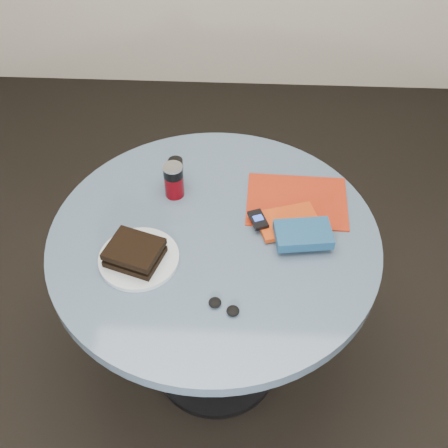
{
  "coord_description": "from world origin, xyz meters",
  "views": [
    {
      "loc": [
        0.08,
        -1.13,
        2.0
      ],
      "look_at": [
        0.03,
        0.0,
        0.8
      ],
      "focal_mm": 45.0,
      "sensor_mm": 36.0,
      "label": 1
    }
  ],
  "objects_px": {
    "headphones": "(224,307)",
    "sandwich": "(135,253)",
    "mp3_player": "(258,219)",
    "magazine": "(297,201)",
    "novel": "(303,234)",
    "table": "(215,269)",
    "soda_can": "(174,181)",
    "red_book": "(288,222)",
    "plate": "(139,259)",
    "pepper_grinder": "(176,173)"
  },
  "relations": [
    {
      "from": "sandwich",
      "to": "novel",
      "type": "xyz_separation_m",
      "value": [
        0.48,
        0.1,
        -0.0
      ]
    },
    {
      "from": "sandwich",
      "to": "headphones",
      "type": "relative_size",
      "value": 1.85
    },
    {
      "from": "plate",
      "to": "pepper_grinder",
      "type": "xyz_separation_m",
      "value": [
        0.08,
        0.32,
        0.05
      ]
    },
    {
      "from": "novel",
      "to": "plate",
      "type": "bearing_deg",
      "value": -176.79
    },
    {
      "from": "plate",
      "to": "table",
      "type": "bearing_deg",
      "value": 27.25
    },
    {
      "from": "sandwich",
      "to": "soda_can",
      "type": "distance_m",
      "value": 0.3
    },
    {
      "from": "plate",
      "to": "mp3_player",
      "type": "distance_m",
      "value": 0.37
    },
    {
      "from": "sandwich",
      "to": "mp3_player",
      "type": "xyz_separation_m",
      "value": [
        0.35,
        0.16,
        -0.01
      ]
    },
    {
      "from": "soda_can",
      "to": "novel",
      "type": "xyz_separation_m",
      "value": [
        0.4,
        -0.19,
        -0.02
      ]
    },
    {
      "from": "table",
      "to": "red_book",
      "type": "height_order",
      "value": "red_book"
    },
    {
      "from": "pepper_grinder",
      "to": "sandwich",
      "type": "bearing_deg",
      "value": -104.35
    },
    {
      "from": "table",
      "to": "mp3_player",
      "type": "height_order",
      "value": "mp3_player"
    },
    {
      "from": "magazine",
      "to": "table",
      "type": "bearing_deg",
      "value": -146.55
    },
    {
      "from": "table",
      "to": "soda_can",
      "type": "relative_size",
      "value": 8.54
    },
    {
      "from": "soda_can",
      "to": "mp3_player",
      "type": "xyz_separation_m",
      "value": [
        0.27,
        -0.13,
        -0.03
      ]
    },
    {
      "from": "table",
      "to": "headphones",
      "type": "bearing_deg",
      "value": -80.93
    },
    {
      "from": "table",
      "to": "mp3_player",
      "type": "xyz_separation_m",
      "value": [
        0.13,
        0.05,
        0.19
      ]
    },
    {
      "from": "mp3_player",
      "to": "headphones",
      "type": "bearing_deg",
      "value": -105.91
    },
    {
      "from": "magazine",
      "to": "red_book",
      "type": "height_order",
      "value": "red_book"
    },
    {
      "from": "magazine",
      "to": "novel",
      "type": "bearing_deg",
      "value": -85.21
    },
    {
      "from": "plate",
      "to": "mp3_player",
      "type": "height_order",
      "value": "mp3_player"
    },
    {
      "from": "table",
      "to": "novel",
      "type": "height_order",
      "value": "novel"
    },
    {
      "from": "headphones",
      "to": "sandwich",
      "type": "bearing_deg",
      "value": 149.98
    },
    {
      "from": "plate",
      "to": "magazine",
      "type": "xyz_separation_m",
      "value": [
        0.46,
        0.26,
        -0.0
      ]
    },
    {
      "from": "pepper_grinder",
      "to": "novel",
      "type": "relative_size",
      "value": 0.65
    },
    {
      "from": "plate",
      "to": "sandwich",
      "type": "xyz_separation_m",
      "value": [
        -0.01,
        -0.01,
        0.03
      ]
    },
    {
      "from": "red_book",
      "to": "novel",
      "type": "xyz_separation_m",
      "value": [
        0.04,
        -0.07,
        0.02
      ]
    },
    {
      "from": "novel",
      "to": "table",
      "type": "bearing_deg",
      "value": 168.49
    },
    {
      "from": "headphones",
      "to": "pepper_grinder",
      "type": "bearing_deg",
      "value": 110.13
    },
    {
      "from": "table",
      "to": "magazine",
      "type": "bearing_deg",
      "value": 31.42
    },
    {
      "from": "table",
      "to": "mp3_player",
      "type": "relative_size",
      "value": 11.67
    },
    {
      "from": "soda_can",
      "to": "mp3_player",
      "type": "height_order",
      "value": "soda_can"
    },
    {
      "from": "plate",
      "to": "soda_can",
      "type": "xyz_separation_m",
      "value": [
        0.07,
        0.28,
        0.05
      ]
    },
    {
      "from": "soda_can",
      "to": "pepper_grinder",
      "type": "relative_size",
      "value": 1.1
    },
    {
      "from": "table",
      "to": "magazine",
      "type": "relative_size",
      "value": 3.16
    },
    {
      "from": "magazine",
      "to": "red_book",
      "type": "distance_m",
      "value": 0.11
    },
    {
      "from": "soda_can",
      "to": "plate",
      "type": "bearing_deg",
      "value": -104.67
    },
    {
      "from": "pepper_grinder",
      "to": "headphones",
      "type": "distance_m",
      "value": 0.51
    },
    {
      "from": "table",
      "to": "novel",
      "type": "bearing_deg",
      "value": -3.92
    },
    {
      "from": "table",
      "to": "red_book",
      "type": "xyz_separation_m",
      "value": [
        0.22,
        0.05,
        0.18
      ]
    },
    {
      "from": "novel",
      "to": "mp3_player",
      "type": "height_order",
      "value": "novel"
    },
    {
      "from": "plate",
      "to": "magazine",
      "type": "height_order",
      "value": "plate"
    },
    {
      "from": "soda_can",
      "to": "pepper_grinder",
      "type": "xyz_separation_m",
      "value": [
        0.0,
        0.04,
        -0.0
      ]
    },
    {
      "from": "magazine",
      "to": "novel",
      "type": "relative_size",
      "value": 1.93
    },
    {
      "from": "plate",
      "to": "mp3_player",
      "type": "xyz_separation_m",
      "value": [
        0.34,
        0.15,
        0.02
      ]
    },
    {
      "from": "sandwich",
      "to": "magazine",
      "type": "relative_size",
      "value": 0.56
    },
    {
      "from": "headphones",
      "to": "magazine",
      "type": "bearing_deg",
      "value": 63.23
    },
    {
      "from": "table",
      "to": "sandwich",
      "type": "xyz_separation_m",
      "value": [
        -0.22,
        -0.11,
        0.2
      ]
    },
    {
      "from": "red_book",
      "to": "pepper_grinder",
      "type": "bearing_deg",
      "value": 138.0
    },
    {
      "from": "soda_can",
      "to": "red_book",
      "type": "xyz_separation_m",
      "value": [
        0.36,
        -0.12,
        -0.05
      ]
    }
  ]
}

